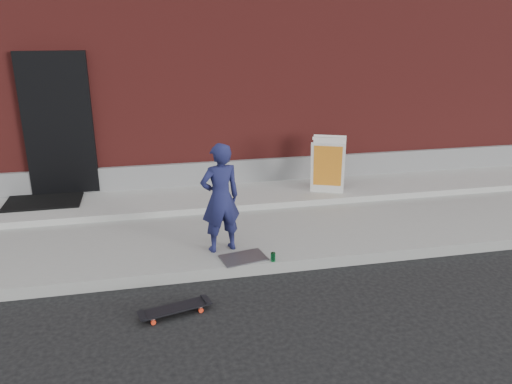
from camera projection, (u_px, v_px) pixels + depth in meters
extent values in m
plane|color=black|center=(259.00, 275.00, 6.09)|extent=(80.00, 80.00, 0.00)
cube|color=gray|center=(238.00, 224.00, 7.46)|extent=(20.00, 3.00, 0.15)
cube|color=gray|center=(228.00, 196.00, 8.25)|extent=(20.00, 1.20, 0.10)
cube|color=maroon|center=(196.00, 41.00, 11.76)|extent=(20.00, 8.00, 5.00)
cube|color=slate|center=(223.00, 172.00, 8.70)|extent=(20.00, 0.10, 0.40)
cube|color=black|center=(58.00, 125.00, 7.87)|extent=(1.05, 0.12, 2.25)
imported|color=#181A43|center=(220.00, 198.00, 6.21)|extent=(0.58, 0.44, 1.41)
cylinder|color=red|center=(196.00, 303.00, 5.45)|extent=(0.06, 0.04, 0.05)
cylinder|color=red|center=(201.00, 310.00, 5.31)|extent=(0.06, 0.04, 0.05)
cylinder|color=red|center=(149.00, 314.00, 5.23)|extent=(0.06, 0.04, 0.05)
cylinder|color=red|center=(153.00, 322.00, 5.10)|extent=(0.06, 0.04, 0.05)
cube|color=#A1A1A5|center=(198.00, 304.00, 5.37)|extent=(0.09, 0.17, 0.02)
cube|color=#A1A1A5|center=(151.00, 315.00, 5.15)|extent=(0.09, 0.17, 0.02)
cube|color=black|center=(175.00, 308.00, 5.26)|extent=(0.77, 0.37, 0.02)
cube|color=silver|center=(328.00, 168.00, 8.05)|extent=(0.60, 0.43, 0.89)
cube|color=silver|center=(329.00, 162.00, 8.42)|extent=(0.60, 0.43, 0.89)
cube|color=yellow|center=(327.00, 172.00, 8.04)|extent=(0.49, 0.34, 0.71)
cube|color=silver|center=(329.00, 139.00, 8.09)|extent=(0.52, 0.25, 0.05)
cylinder|color=#17763A|center=(273.00, 257.00, 6.11)|extent=(0.07, 0.07, 0.11)
cube|color=black|center=(45.00, 199.00, 7.91)|extent=(1.15, 0.93, 0.03)
cube|color=#525156|center=(243.00, 258.00, 6.20)|extent=(0.61, 0.45, 0.02)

